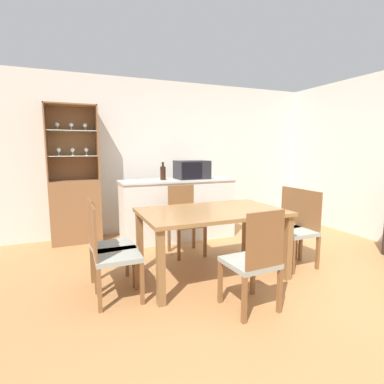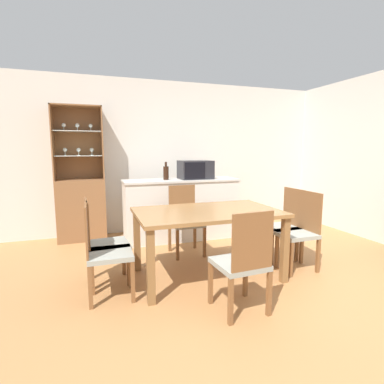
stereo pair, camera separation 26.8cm
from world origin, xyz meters
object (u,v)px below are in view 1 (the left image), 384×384
Objects in this scene: dining_chair_head_far at (185,221)px; dining_chair_side_right_near at (299,229)px; microwave at (192,170)px; wine_bottle at (163,173)px; dining_chair_side_right_far at (283,224)px; dining_table at (212,218)px; display_cabinet at (76,202)px; dining_chair_side_left_far at (108,245)px; dining_chair_head_near at (253,261)px; dining_chair_side_left_near at (112,254)px.

dining_chair_side_right_near is (1.10, -0.94, 0.00)m from dining_chair_head_far.
microwave is 1.86× the size of wine_bottle.
dining_chair_side_right_far is (1.10, -0.65, 0.00)m from dining_chair_head_far.
dining_chair_head_far is (-0.00, 0.80, -0.20)m from dining_table.
microwave is 0.48m from wine_bottle.
display_cabinet is 1.81m from dining_chair_side_left_far.
dining_table is at bearing -104.40° from microwave.
dining_chair_side_right_near is at bearing 27.64° from dining_chair_head_near.
dining_chair_side_right_far is at bearing -47.96° from wine_bottle.
wine_bottle is (1.25, -0.45, 0.44)m from display_cabinet.
display_cabinet is at bearing 160.16° from wine_bottle.
dining_chair_side_left_far and dining_chair_side_right_far have the same top height.
dining_chair_side_left_far is 0.28m from dining_chair_side_left_near.
dining_chair_side_left_near is (-1.10, -0.94, 0.00)m from dining_chair_head_far.
dining_table is 1.69× the size of dining_chair_head_far.
display_cabinet is 1.76m from dining_chair_head_far.
display_cabinet is 4.04× the size of microwave.
dining_chair_head_far is at bearing 56.11° from dining_chair_side_right_far.
wine_bottle reaches higher than dining_chair_side_right_near.
dining_table is 3.06× the size of microwave.
dining_chair_side_right_near is 1.28m from dining_chair_head_near.
display_cabinet is 7.52× the size of wine_bottle.
dining_chair_head_near is at bearing 127.73° from dining_chair_side_right_far.
dining_chair_side_left_near is (-2.20, 0.00, 0.00)m from dining_chair_side_right_near.
display_cabinet is at bearing -176.66° from dining_chair_side_left_far.
dining_chair_side_right_near and dining_chair_side_left_near have the same top height.
dining_chair_head_near is (1.10, -0.94, 0.00)m from dining_chair_side_left_far.
dining_chair_head_near and dining_chair_side_right_far have the same top height.
microwave reaches higher than dining_chair_side_right_near.
dining_chair_side_left_far is at bearing 136.16° from dining_chair_head_near.
dining_table is at bearing 86.84° from dining_chair_head_near.
display_cabinet is 1.84m from microwave.
dining_chair_side_right_near is 2.20m from dining_chair_side_left_near.
dining_chair_head_far is 3.37× the size of wine_bottle.
dining_chair_side_right_near is at bearing -40.19° from display_cabinet.
dining_chair_side_left_far is 3.37× the size of wine_bottle.
dining_chair_head_far is at bearing -119.40° from microwave.
dining_chair_side_right_far is at bearing 85.62° from dining_chair_side_left_far.
display_cabinet is 3.04m from dining_chair_head_near.
display_cabinet reaches higher than microwave.
dining_chair_side_left_far is 1.81× the size of microwave.
dining_chair_side_left_near is 3.37× the size of wine_bottle.
display_cabinet is 1.40m from wine_bottle.
dining_chair_side_left_far is 2.21m from dining_chair_side_right_near.
dining_chair_head_far is 1.00× the size of dining_chair_side_left_near.
wine_bottle is at bearing 89.17° from dining_chair_head_near.
wine_bottle reaches higher than dining_chair_side_right_far.
display_cabinet is at bearing 165.42° from microwave.
dining_chair_side_right_near is (2.19, -0.28, 0.00)m from dining_chair_side_left_far.
dining_chair_side_left_far is at bearing 82.41° from dining_chair_side_right_near.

